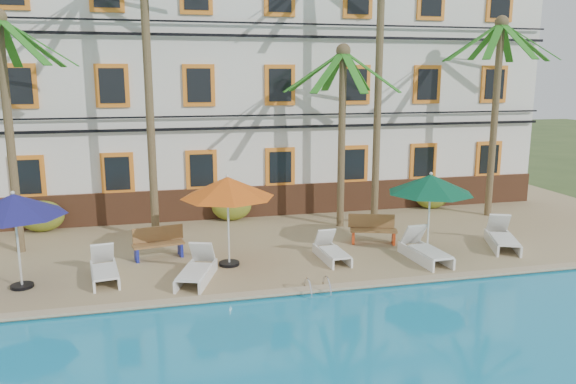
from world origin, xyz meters
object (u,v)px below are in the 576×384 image
object	(u,v)px
lounger_d	(331,251)
pool_ladder	(317,291)
umbrella_green	(430,184)
palm_d	(380,41)
umbrella_red	(228,188)
palm_b	(147,52)
bench_left	(158,242)
lounger_e	(424,250)
umbrella_blue	(14,205)
lounger_b	(104,269)
bench_right	(373,229)
palm_c	(342,109)
palm_e	(497,89)
palm_a	(6,99)
lounger_c	(197,270)
lounger_f	(502,238)

from	to	relation	value
lounger_d	pool_ladder	world-z (taller)	lounger_d
umbrella_green	lounger_d	distance (m)	3.54
palm_d	umbrella_red	world-z (taller)	palm_d
palm_b	bench_left	distance (m)	5.92
palm_d	lounger_e	world-z (taller)	palm_d
palm_d	umbrella_red	distance (m)	7.81
palm_b	pool_ladder	xyz separation A→B (m)	(3.92, -5.65, -6.07)
bench_left	palm_d	bearing A→B (deg)	14.50
umbrella_blue	lounger_b	bearing A→B (deg)	3.29
bench_left	bench_right	size ratio (longest dim) A/B	0.99
palm_c	palm_e	world-z (taller)	palm_e
palm_a	palm_e	size ratio (longest dim) A/B	0.97
pool_ladder	umbrella_blue	bearing A→B (deg)	164.41
umbrella_red	lounger_c	world-z (taller)	umbrella_red
umbrella_red	umbrella_green	distance (m)	5.99
palm_d	pool_ladder	xyz separation A→B (m)	(-3.85, -5.72, -6.51)
palm_b	umbrella_green	world-z (taller)	palm_b
bench_left	pool_ladder	size ratio (longest dim) A/B	2.10
palm_b	lounger_b	world-z (taller)	palm_b
palm_d	lounger_f	xyz separation A→B (m)	(2.91, -3.50, -6.19)
lounger_d	lounger_e	distance (m)	2.74
lounger_b	bench_left	xyz separation A→B (m)	(1.42, 1.56, 0.18)
bench_left	umbrella_blue	bearing A→B (deg)	-154.02
umbrella_blue	lounger_c	size ratio (longest dim) A/B	1.23
lounger_f	bench_right	bearing A→B (deg)	159.31
palm_a	bench_left	bearing A→B (deg)	-21.13
lounger_c	pool_ladder	world-z (taller)	lounger_c
bench_left	palm_c	bearing A→B (deg)	18.38
lounger_c	palm_b	bearing A→B (deg)	103.89
umbrella_blue	lounger_e	world-z (taller)	umbrella_blue
umbrella_green	lounger_d	bearing A→B (deg)	174.55
palm_b	umbrella_green	bearing A→B (deg)	-24.33
umbrella_red	lounger_b	world-z (taller)	umbrella_red
palm_e	umbrella_green	size ratio (longest dim) A/B	2.93
palm_e	bench_left	size ratio (longest dim) A/B	4.81
lounger_f	bench_left	xyz separation A→B (m)	(-10.62, 1.51, 0.15)
lounger_c	palm_e	bearing A→B (deg)	21.32
lounger_e	bench_left	size ratio (longest dim) A/B	1.32
palm_b	umbrella_blue	xyz separation A→B (m)	(-3.40, -3.61, -3.90)
palm_e	umbrella_blue	distance (m)	16.75
umbrella_blue	lounger_e	xyz separation A→B (m)	(11.08, -0.41, -1.86)
bench_left	lounger_c	bearing A→B (deg)	-66.23
lounger_f	bench_left	world-z (taller)	lounger_f
palm_e	lounger_b	world-z (taller)	palm_e
palm_c	lounger_e	size ratio (longest dim) A/B	3.11
palm_a	palm_e	xyz separation A→B (m)	(16.73, 0.73, 0.15)
palm_b	bench_right	size ratio (longest dim) A/B	6.15
lounger_e	pool_ladder	distance (m)	4.12
palm_a	lounger_d	size ratio (longest dim) A/B	4.09
bench_right	lounger_f	bearing A→B (deg)	-20.69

